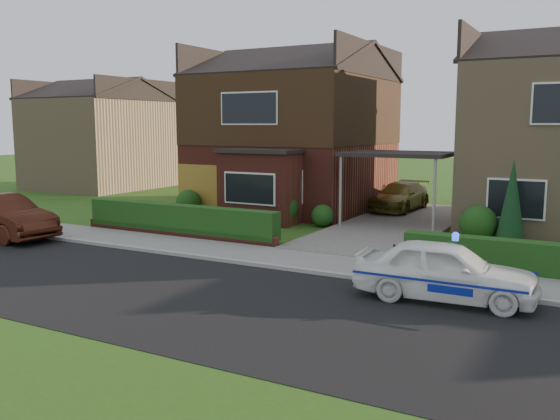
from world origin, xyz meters
The scene contains 24 objects.
ground centered at (0.00, 0.00, 0.00)m, with size 120.00×120.00×0.00m, color #244813.
road centered at (0.00, 0.00, 0.00)m, with size 60.00×6.00×0.02m, color black.
kerb centered at (0.00, 3.05, 0.06)m, with size 60.00×0.16×0.12m, color #9E9993.
sidewalk centered at (0.00, 4.10, 0.05)m, with size 60.00×2.00×0.10m, color slate.
grass_verge centered at (0.00, -5.00, 0.00)m, with size 60.00×4.00×0.01m, color #244813.
driveway centered at (0.00, 11.00, 0.06)m, with size 3.80×12.00×0.12m, color #666059.
house_left centered at (-5.78, 13.90, 3.81)m, with size 7.50×9.53×7.25m.
carport_link centered at (0.00, 10.95, 2.66)m, with size 3.80×3.00×2.77m.
garage_door centered at (-8.25, 9.96, 1.05)m, with size 2.20×0.10×2.10m, color olive.
dwarf_wall centered at (-5.80, 5.30, 0.18)m, with size 7.70×0.25×0.36m, color maroon.
hedge_left centered at (-5.80, 5.45, 0.00)m, with size 7.50×0.55×0.90m, color #113611.
hedge_right centered at (5.80, 5.35, 0.00)m, with size 7.50×0.55×0.80m, color #113611.
shrub_left_far centered at (-8.50, 9.50, 0.54)m, with size 1.08×1.08×1.08m, color #113611.
shrub_left_mid centered at (-4.00, 9.30, 0.66)m, with size 1.32×1.32×1.32m, color #113611.
shrub_left_near centered at (-2.40, 9.60, 0.42)m, with size 0.84×0.84×0.84m, color #113611.
shrub_right_near centered at (3.20, 9.40, 0.60)m, with size 1.20×1.20×1.20m, color #113611.
conifer_a centered at (4.20, 9.20, 1.30)m, with size 0.90×0.90×2.60m, color black.
neighbour_left centered at (-20.00, 16.00, 2.60)m, with size 6.50×7.00×5.20m, color tan.
police_car centered at (3.79, 2.35, 0.65)m, with size 3.52×3.92×1.47m.
driveway_car centered at (-1.00, 14.50, 0.71)m, with size 1.65×4.05×1.18m, color brown.
street_car centered at (-10.78, 2.40, 0.72)m, with size 4.35×1.52×1.43m, color #411A0D.
potted_plant_a centered at (-3.73, 7.30, 0.35)m, with size 0.37×0.25×0.70m, color gray.
potted_plant_b centered at (-4.75, 8.82, 0.37)m, with size 0.41×0.33×0.74m, color gray.
potted_plant_c centered at (-2.50, 6.00, 0.42)m, with size 0.48×0.48×0.85m, color gray.
Camera 1 is at (6.61, -10.17, 3.75)m, focal length 38.00 mm.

